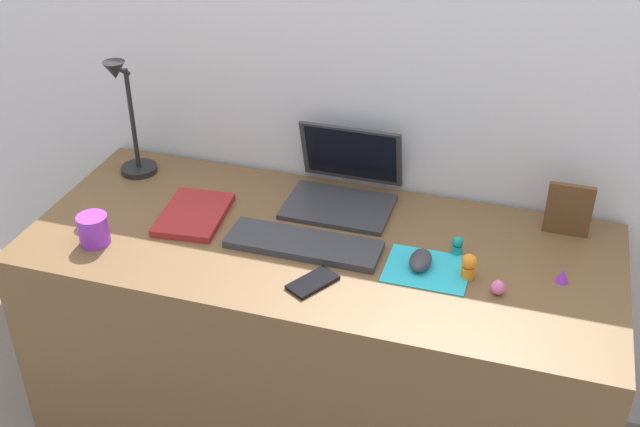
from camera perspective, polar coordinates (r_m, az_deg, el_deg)
back_wall at (r=2.43m, az=2.60°, el=1.52°), size 2.78×0.05×1.37m
desk at (r=2.32m, az=0.00°, el=-9.68°), size 1.58×0.67×0.74m
laptop at (r=2.26m, az=1.76°, el=2.23°), size 0.30×0.27×0.21m
keyboard at (r=2.07m, az=-1.19°, el=-2.24°), size 0.41×0.13×0.02m
mousepad at (r=2.01m, az=7.78°, el=-4.02°), size 0.21×0.17×0.00m
mouse at (r=2.01m, az=7.31°, el=-3.38°), size 0.06×0.10×0.03m
cell_phone at (r=1.94m, az=-0.54°, el=-5.02°), size 0.12×0.14×0.01m
desk_lamp at (r=2.39m, az=-13.75°, el=6.51°), size 0.11×0.14×0.38m
notebook_pad at (r=2.22m, az=-9.15°, el=-0.06°), size 0.19×0.26×0.02m
picture_frame at (r=2.19m, az=17.61°, el=0.26°), size 0.12×0.02×0.15m
coffee_mug at (r=2.15m, az=-16.12°, el=-1.13°), size 0.08×0.08×0.08m
toy_figurine_pink at (r=1.95m, az=12.79°, el=-5.25°), size 0.03×0.03×0.04m
toy_figurine_teal at (r=2.07m, az=9.94°, el=-2.29°), size 0.03×0.03×0.05m
toy_figurine_orange at (r=1.98m, az=10.74°, el=-3.74°), size 0.04×0.04×0.07m
toy_figurine_purple at (r=2.03m, az=17.20°, el=-4.34°), size 0.03×0.03×0.04m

